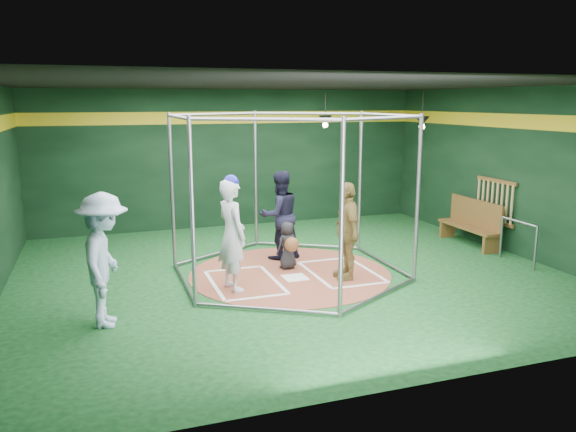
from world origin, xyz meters
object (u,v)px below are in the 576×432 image
object	(u,v)px
visitor_leopard	(347,231)
dugout_bench	(472,222)
umpire	(280,215)
batter_figure	(232,234)

from	to	relation	value
visitor_leopard	dugout_bench	bearing A→B (deg)	117.24
visitor_leopard	umpire	bearing A→B (deg)	-148.30
visitor_leopard	dugout_bench	xyz separation A→B (m)	(3.74, 1.33, -0.37)
batter_figure	umpire	size ratio (longest dim) A/B	1.10
visitor_leopard	umpire	xyz separation A→B (m)	(-0.74, 1.66, 0.02)
visitor_leopard	umpire	size ratio (longest dim) A/B	0.98
dugout_bench	batter_figure	bearing A→B (deg)	-167.69
visitor_leopard	umpire	world-z (taller)	umpire
umpire	batter_figure	bearing A→B (deg)	40.03
umpire	dugout_bench	distance (m)	4.51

